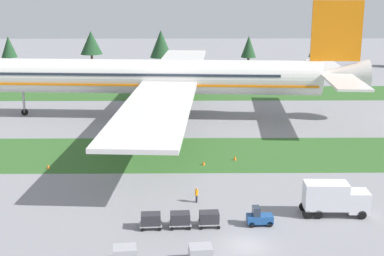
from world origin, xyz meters
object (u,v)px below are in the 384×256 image
cargo_dolly_lead (209,218)px  taxiway_marker_1 (48,166)px  cargo_dolly_second (180,219)px  taxiway_marker_2 (235,158)px  cargo_dolly_third (151,220)px  uld_container_0 (125,255)px  uld_container_1 (201,254)px  baggage_tug (259,217)px  ground_crew_marshaller (197,194)px  airliner (166,77)px  taxiway_marker_0 (204,163)px  catering_truck (334,198)px

cargo_dolly_lead → taxiway_marker_1: (-20.45, 18.00, -0.65)m
cargo_dolly_lead → cargo_dolly_second: size_ratio=1.00×
taxiway_marker_2 → cargo_dolly_lead: bearing=-101.7°
cargo_dolly_lead → cargo_dolly_second: bearing=-90.0°
cargo_dolly_lead → cargo_dolly_second: 2.90m
taxiway_marker_1 → cargo_dolly_third: bearing=-51.4°
uld_container_0 → uld_container_1: 6.54m
baggage_tug → taxiway_marker_2: bearing=178.2°
ground_crew_marshaller → uld_container_1: size_ratio=0.87×
cargo_dolly_lead → cargo_dolly_third: size_ratio=1.00×
baggage_tug → ground_crew_marshaller: 8.60m
airliner → baggage_tug: size_ratio=32.73×
taxiway_marker_1 → uld_container_0: bearing=-63.2°
uld_container_0 → taxiway_marker_1: 28.53m
cargo_dolly_second → taxiway_marker_1: 25.27m
baggage_tug → ground_crew_marshaller: size_ratio=1.54×
uld_container_1 → cargo_dolly_lead: bearing=81.9°
cargo_dolly_third → taxiway_marker_2: 23.90m
taxiway_marker_0 → taxiway_marker_1: taxiway_marker_0 is taller
baggage_tug → taxiway_marker_1: (-25.47, 17.70, -0.54)m
taxiway_marker_2 → baggage_tug: bearing=-88.3°
uld_container_0 → uld_container_1: (6.54, 0.21, -0.03)m
uld_container_1 → taxiway_marker_0: uld_container_1 is taller
baggage_tug → taxiway_marker_0: 19.58m
cargo_dolly_lead → cargo_dolly_third: 5.80m
baggage_tug → taxiway_marker_0: size_ratio=4.82×
cargo_dolly_second → catering_truck: size_ratio=0.33×
airliner → catering_truck: size_ratio=12.46×
airliner → uld_container_1: size_ratio=43.74×
catering_truck → cargo_dolly_third: bearing=-79.2°
uld_container_1 → taxiway_marker_2: bearing=79.2°
cargo_dolly_lead → taxiway_marker_0: (0.03, 19.23, -0.64)m
cargo_dolly_third → taxiway_marker_0: cargo_dolly_third is taller
ground_crew_marshaller → taxiway_marker_0: bearing=-172.4°
airliner → cargo_dolly_second: airliner is taller
taxiway_marker_0 → catering_truck: bearing=-51.6°
cargo_dolly_lead → ground_crew_marshaller: ground_crew_marshaller is taller
cargo_dolly_third → taxiway_marker_1: 23.49m
airliner → cargo_dolly_third: (0.16, -46.89, -6.54)m
catering_truck → uld_container_0: (-20.72, -10.15, -1.16)m
cargo_dolly_second → uld_container_1: size_ratio=1.14×
cargo_dolly_third → uld_container_0: (-1.78, -7.11, -0.13)m
ground_crew_marshaller → taxiway_marker_1: ground_crew_marshaller is taller
cargo_dolly_lead → taxiway_marker_2: size_ratio=3.41×
taxiway_marker_0 → cargo_dolly_lead: bearing=-90.1°
taxiway_marker_0 → baggage_tug: bearing=-75.2°
taxiway_marker_1 → taxiway_marker_2: (24.86, 3.26, 0.06)m
catering_truck → uld_container_0: catering_truck is taller
taxiway_marker_1 → taxiway_marker_2: size_ratio=0.81×
cargo_dolly_lead → uld_container_1: size_ratio=1.14×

